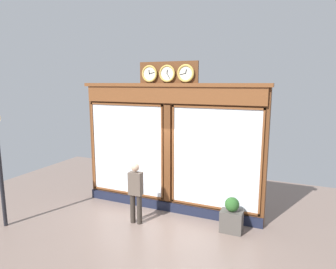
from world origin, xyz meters
TOP-DOWN VIEW (x-y plane):
  - ground_plane at (0.00, 2.80)m, footprint 14.00×14.00m
  - shop_facade at (-0.00, -0.13)m, footprint 5.59×0.42m
  - pedestrian at (0.49, 1.06)m, footprint 0.37×0.24m
  - planter_box at (-2.00, 0.51)m, footprint 0.56×0.36m
  - planter_shrub at (-2.00, 0.51)m, footprint 0.36×0.36m

SIDE VIEW (x-z plane):
  - ground_plane at x=0.00m, z-range 0.00..0.00m
  - planter_box at x=-2.00m, z-range 0.00..0.56m
  - planter_shrub at x=-2.00m, z-range 0.56..0.93m
  - pedestrian at x=0.49m, z-range 0.09..1.78m
  - shop_facade at x=0.00m, z-range -0.27..4.11m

